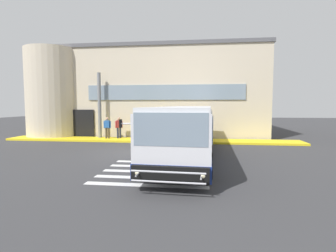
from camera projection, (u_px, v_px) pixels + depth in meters
name	position (u px, v px, depth m)	size (l,w,h in m)	color
ground_plane	(134.00, 153.00, 15.12)	(80.00, 90.00, 0.02)	#353538
bay_paint_stripes	(155.00, 172.00, 10.72)	(4.40, 3.96, 0.01)	silver
terminal_building	(156.00, 94.00, 26.33)	(20.49, 13.80, 7.84)	beige
boarding_curb	(150.00, 140.00, 19.86)	(22.69, 2.00, 0.15)	yellow
entry_support_column	(99.00, 105.00, 20.76)	(0.28, 0.28, 5.23)	slate
bus_main_foreground	(187.00, 132.00, 13.64)	(3.48, 12.12, 2.70)	silver
passenger_near_column	(107.00, 127.00, 20.31)	(0.59, 0.23, 1.68)	#4C4233
passenger_by_doorway	(119.00, 126.00, 20.47)	(0.52, 0.50, 1.68)	#1E2338
passenger_at_curb_edge	(138.00, 127.00, 20.04)	(0.57, 0.32, 1.68)	#1E2338
safety_bollard_yellow	(146.00, 137.00, 18.64)	(0.18, 0.18, 0.90)	yellow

